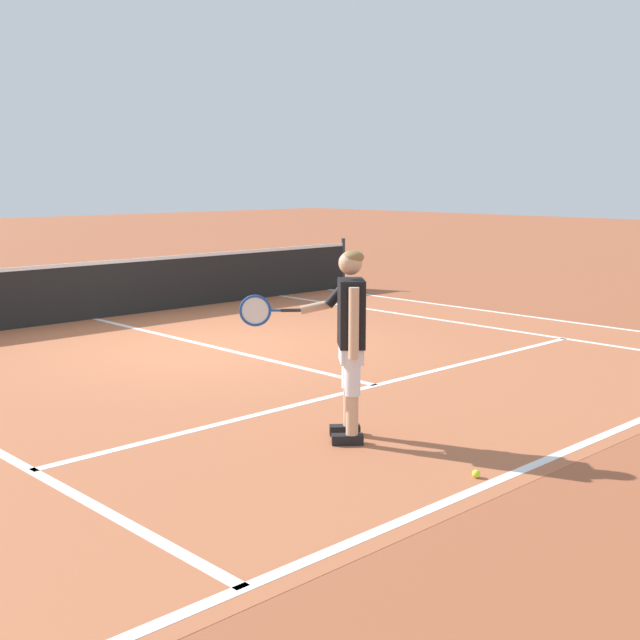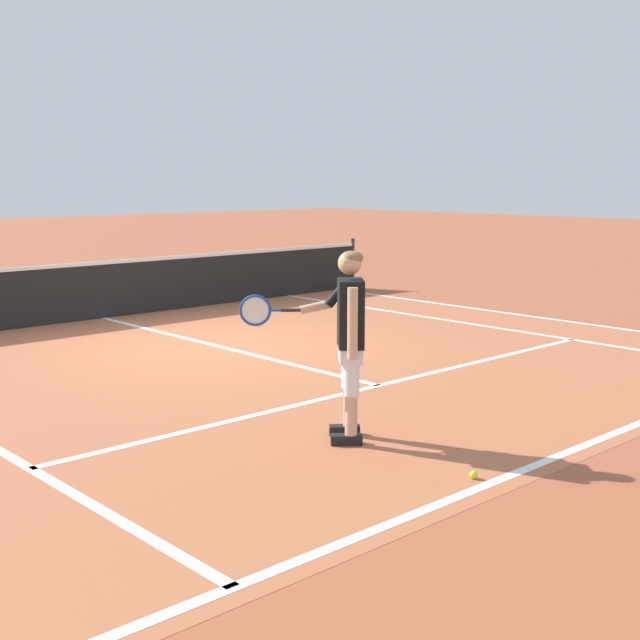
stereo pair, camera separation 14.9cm
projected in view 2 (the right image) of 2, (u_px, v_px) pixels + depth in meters
name	position (u px, v px, depth m)	size (l,w,h in m)	color
ground_plane	(214.00, 345.00, 11.93)	(80.00, 80.00, 0.00)	#9E5133
court_inner_surface	(276.00, 361.00, 10.93)	(10.98, 9.54, 0.00)	#B2603D
line_baseline	(599.00, 440.00, 7.62)	(10.98, 0.10, 0.01)	white
line_service	(379.00, 385.00, 9.61)	(8.23, 0.10, 0.01)	white
line_centre_service	(214.00, 345.00, 11.93)	(0.10, 6.40, 0.01)	white
line_singles_right	(471.00, 324.00, 13.68)	(0.10, 9.14, 0.01)	white
line_doubles_right	(520.00, 315.00, 14.60)	(0.10, 9.14, 0.01)	white
tennis_net	(102.00, 289.00, 14.17)	(11.96, 0.08, 1.07)	#333338
tennis_player	(347.00, 332.00, 7.47)	(0.79, 1.13, 1.71)	black
tennis_ball_near_feet	(474.00, 475.00, 6.62)	(0.07, 0.07, 0.07)	#CCE02D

